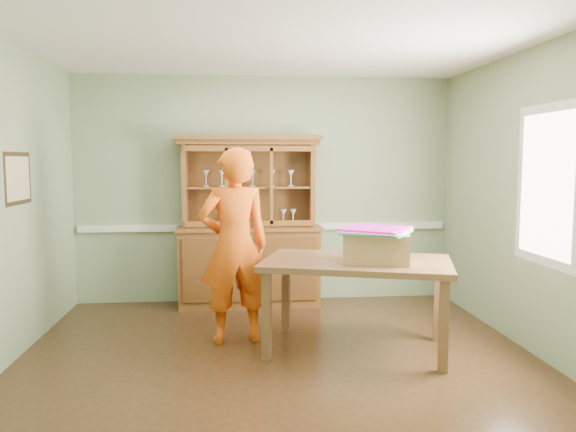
{
  "coord_description": "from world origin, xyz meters",
  "views": [
    {
      "loc": [
        -0.36,
        -4.77,
        1.71
      ],
      "look_at": [
        0.13,
        0.4,
        1.19
      ],
      "focal_mm": 35.0,
      "sensor_mm": 36.0,
      "label": 1
    }
  ],
  "objects": [
    {
      "name": "floor",
      "position": [
        0.0,
        0.0,
        0.0
      ],
      "size": [
        4.5,
        4.5,
        0.0
      ],
      "primitive_type": "plane",
      "color": "#472A16",
      "rests_on": "ground"
    },
    {
      "name": "wall_right",
      "position": [
        2.25,
        0.0,
        1.35
      ],
      "size": [
        0.0,
        4.0,
        4.0
      ],
      "primitive_type": "plane",
      "rotation": [
        1.57,
        0.0,
        -1.57
      ],
      "color": "gray",
      "rests_on": "floor"
    },
    {
      "name": "china_hutch",
      "position": [
        -0.2,
        1.77,
        0.7
      ],
      "size": [
        1.69,
        0.56,
        1.99
      ],
      "color": "brown",
      "rests_on": "floor"
    },
    {
      "name": "ceiling",
      "position": [
        0.0,
        0.0,
        2.7
      ],
      "size": [
        4.5,
        4.5,
        0.0
      ],
      "primitive_type": "plane",
      "rotation": [
        3.14,
        0.0,
        0.0
      ],
      "color": "white",
      "rests_on": "wall_back"
    },
    {
      "name": "kite_stack",
      "position": [
        0.87,
        -0.05,
        1.1
      ],
      "size": [
        0.7,
        0.7,
        0.04
      ],
      "rotation": [
        0.0,
        0.0,
        1.04
      ],
      "color": "#39C45C",
      "rests_on": "cardboard_box"
    },
    {
      "name": "framed_map",
      "position": [
        -2.23,
        0.3,
        1.55
      ],
      "size": [
        0.03,
        0.6,
        0.46
      ],
      "color": "#312313",
      "rests_on": "wall_left"
    },
    {
      "name": "person",
      "position": [
        -0.37,
        0.44,
        0.91
      ],
      "size": [
        0.74,
        0.56,
        1.82
      ],
      "primitive_type": "imported",
      "rotation": [
        0.0,
        0.0,
        3.35
      ],
      "color": "#F35B0F",
      "rests_on": "floor"
    },
    {
      "name": "dining_table",
      "position": [
        0.72,
        0.09,
        0.72
      ],
      "size": [
        1.86,
        1.43,
        0.82
      ],
      "rotation": [
        0.0,
        0.0,
        -0.3
      ],
      "color": "brown",
      "rests_on": "floor"
    },
    {
      "name": "chair_rail",
      "position": [
        0.0,
        1.98,
        0.9
      ],
      "size": [
        4.41,
        0.05,
        0.08
      ],
      "primitive_type": "cube",
      "color": "silver",
      "rests_on": "wall_back"
    },
    {
      "name": "window_panel",
      "position": [
        2.23,
        -0.3,
        1.5
      ],
      "size": [
        0.03,
        0.96,
        1.36
      ],
      "color": "silver",
      "rests_on": "wall_right"
    },
    {
      "name": "wall_left",
      "position": [
        -2.25,
        0.0,
        1.35
      ],
      "size": [
        0.0,
        4.0,
        4.0
      ],
      "primitive_type": "plane",
      "rotation": [
        1.57,
        0.0,
        1.57
      ],
      "color": "gray",
      "rests_on": "floor"
    },
    {
      "name": "wall_back",
      "position": [
        0.0,
        2.0,
        1.35
      ],
      "size": [
        4.5,
        0.0,
        4.5
      ],
      "primitive_type": "plane",
      "rotation": [
        1.57,
        0.0,
        0.0
      ],
      "color": "gray",
      "rests_on": "floor"
    },
    {
      "name": "cardboard_box",
      "position": [
        0.86,
        -0.02,
        0.95
      ],
      "size": [
        0.65,
        0.57,
        0.26
      ],
      "primitive_type": "cube",
      "rotation": [
        0.0,
        0.0,
        -0.26
      ],
      "color": "#A68055",
      "rests_on": "dining_table"
    },
    {
      "name": "wall_front",
      "position": [
        0.0,
        -2.0,
        1.35
      ],
      "size": [
        4.5,
        0.0,
        4.5
      ],
      "primitive_type": "plane",
      "rotation": [
        -1.57,
        0.0,
        0.0
      ],
      "color": "gray",
      "rests_on": "floor"
    }
  ]
}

